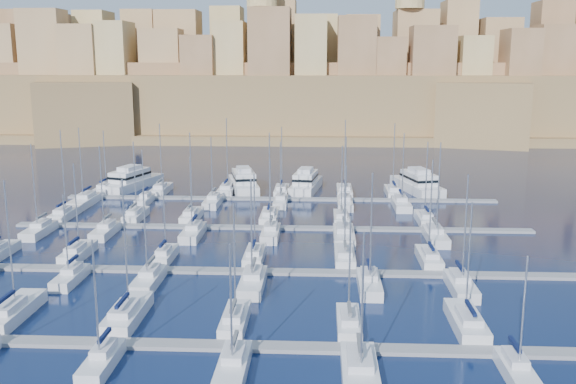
# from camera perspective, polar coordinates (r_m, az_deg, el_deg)

# --- Properties ---
(ground) EXTENTS (600.00, 600.00, 0.00)m
(ground) POSITION_cam_1_polar(r_m,az_deg,el_deg) (94.82, -2.00, -4.86)
(ground) COLOR black
(ground) RESTS_ON ground
(pontoon_near) EXTENTS (84.00, 2.00, 0.40)m
(pontoon_near) POSITION_cam_1_polar(r_m,az_deg,el_deg) (63.08, -4.70, -13.50)
(pontoon_near) COLOR slate
(pontoon_near) RESTS_ON ground
(pontoon_mid_near) EXTENTS (84.00, 2.00, 0.40)m
(pontoon_mid_near) POSITION_cam_1_polar(r_m,az_deg,el_deg) (83.37, -2.71, -7.07)
(pontoon_mid_near) COLOR slate
(pontoon_mid_near) RESTS_ON ground
(pontoon_mid_far) EXTENTS (84.00, 2.00, 0.40)m
(pontoon_mid_far) POSITION_cam_1_polar(r_m,az_deg,el_deg) (104.36, -1.53, -3.19)
(pontoon_mid_far) COLOR slate
(pontoon_mid_far) RESTS_ON ground
(pontoon_far) EXTENTS (84.00, 2.00, 0.40)m
(pontoon_far) POSITION_cam_1_polar(r_m,az_deg,el_deg) (125.69, -0.76, -0.61)
(pontoon_far) COLOR slate
(pontoon_far) RESTS_ON ground
(sailboat_1) EXTENTS (3.08, 10.26, 15.13)m
(sailboat_1) POSITION_cam_1_polar(r_m,az_deg,el_deg) (75.23, -23.27, -9.72)
(sailboat_1) COLOR silver
(sailboat_1) RESTS_ON ground
(sailboat_2) EXTENTS (3.04, 10.12, 15.35)m
(sailboat_2) POSITION_cam_1_polar(r_m,az_deg,el_deg) (70.71, -14.10, -10.47)
(sailboat_2) COLOR silver
(sailboat_2) RESTS_ON ground
(sailboat_3) EXTENTS (2.50, 8.34, 13.19)m
(sailboat_3) POSITION_cam_1_polar(r_m,az_deg,el_deg) (67.53, -4.74, -11.25)
(sailboat_3) COLOR silver
(sailboat_3) RESTS_ON ground
(sailboat_4) EXTENTS (2.39, 7.95, 12.08)m
(sailboat_4) POSITION_cam_1_polar(r_m,az_deg,el_deg) (66.88, 5.42, -11.51)
(sailboat_4) COLOR silver
(sailboat_4) RESTS_ON ground
(sailboat_5) EXTENTS (2.91, 9.71, 13.43)m
(sailboat_5) POSITION_cam_1_polar(r_m,az_deg,el_deg) (69.26, 15.59, -11.05)
(sailboat_5) COLOR silver
(sailboat_5) RESTS_ON ground
(sailboat_8) EXTENTS (2.24, 7.48, 12.32)m
(sailboat_8) POSITION_cam_1_polar(r_m,az_deg,el_deg) (61.29, -16.22, -14.21)
(sailboat_8) COLOR silver
(sailboat_8) RESTS_ON ground
(sailboat_9) EXTENTS (2.53, 8.43, 12.28)m
(sailboat_9) POSITION_cam_1_polar(r_m,az_deg,el_deg) (58.25, -4.91, -15.18)
(sailboat_9) COLOR silver
(sailboat_9) RESTS_ON ground
(sailboat_10) EXTENTS (3.08, 10.28, 13.71)m
(sailboat_10) POSITION_cam_1_polar(r_m,az_deg,el_deg) (57.06, 6.42, -15.79)
(sailboat_10) COLOR silver
(sailboat_10) RESTS_ON ground
(sailboat_11) EXTENTS (2.25, 7.50, 11.49)m
(sailboat_11) POSITION_cam_1_polar(r_m,az_deg,el_deg) (60.65, 19.68, -14.74)
(sailboat_11) COLOR silver
(sailboat_11) RESTS_ON ground
(sailboat_13) EXTENTS (2.64, 8.81, 13.48)m
(sailboat_13) POSITION_cam_1_polar(r_m,az_deg,el_deg) (94.04, -18.18, -5.13)
(sailboat_13) COLOR silver
(sailboat_13) RESTS_ON ground
(sailboat_14) EXTENTS (2.29, 7.63, 11.86)m
(sailboat_14) POSITION_cam_1_polar(r_m,az_deg,el_deg) (89.83, -10.87, -5.54)
(sailboat_14) COLOR silver
(sailboat_14) RESTS_ON ground
(sailboat_15) EXTENTS (2.54, 8.48, 12.31)m
(sailboat_15) POSITION_cam_1_polar(r_m,az_deg,el_deg) (88.15, -2.99, -5.67)
(sailboat_15) COLOR silver
(sailboat_15) RESTS_ON ground
(sailboat_16) EXTENTS (2.68, 8.92, 13.47)m
(sailboat_16) POSITION_cam_1_polar(r_m,az_deg,el_deg) (87.98, 5.06, -5.72)
(sailboat_16) COLOR silver
(sailboat_16) RESTS_ON ground
(sailboat_17) EXTENTS (2.64, 8.80, 14.33)m
(sailboat_17) POSITION_cam_1_polar(r_m,az_deg,el_deg) (89.09, 12.43, -5.73)
(sailboat_17) COLOR silver
(sailboat_17) RESTS_ON ground
(sailboat_19) EXTENTS (2.33, 7.77, 11.52)m
(sailboat_19) POSITION_cam_1_polar(r_m,az_deg,el_deg) (84.10, -18.77, -7.17)
(sailboat_19) COLOR silver
(sailboat_19) RESTS_ON ground
(sailboat_20) EXTENTS (2.59, 8.64, 12.48)m
(sailboat_20) POSITION_cam_1_polar(r_m,az_deg,el_deg) (80.63, -12.29, -7.61)
(sailboat_20) COLOR silver
(sailboat_20) RESTS_ON ground
(sailboat_21) EXTENTS (2.80, 9.34, 13.81)m
(sailboat_21) POSITION_cam_1_polar(r_m,az_deg,el_deg) (77.99, -3.16, -8.00)
(sailboat_21) COLOR silver
(sailboat_21) RESTS_ON ground
(sailboat_22) EXTENTS (2.63, 8.77, 14.57)m
(sailboat_22) POSITION_cam_1_polar(r_m,az_deg,el_deg) (78.06, 7.23, -8.06)
(sailboat_22) COLOR silver
(sailboat_22) RESTS_ON ground
(sailboat_23) EXTENTS (2.66, 8.87, 14.48)m
(sailboat_23) POSITION_cam_1_polar(r_m,az_deg,el_deg) (79.59, 15.11, -7.99)
(sailboat_23) COLOR silver
(sailboat_23) RESTS_ON ground
(sailboat_24) EXTENTS (2.68, 8.92, 15.60)m
(sailboat_24) POSITION_cam_1_polar(r_m,az_deg,el_deg) (117.71, -19.23, -1.85)
(sailboat_24) COLOR silver
(sailboat_24) RESTS_ON ground
(sailboat_25) EXTENTS (2.60, 8.65, 13.70)m
(sailboat_25) POSITION_cam_1_polar(r_m,az_deg,el_deg) (113.49, -13.38, -2.01)
(sailboat_25) COLOR silver
(sailboat_25) RESTS_ON ground
(sailboat_26) EXTENTS (2.66, 8.88, 15.27)m
(sailboat_26) POSITION_cam_1_polar(r_m,az_deg,el_deg) (111.27, -8.57, -2.08)
(sailboat_26) COLOR silver
(sailboat_26) RESTS_ON ground
(sailboat_27) EXTENTS (2.85, 9.51, 15.27)m
(sailboat_27) POSITION_cam_1_polar(r_m,az_deg,el_deg) (109.71, -1.65, -2.15)
(sailboat_27) COLOR silver
(sailboat_27) RESTS_ON ground
(sailboat_28) EXTENTS (2.50, 8.34, 13.24)m
(sailboat_28) POSITION_cam_1_polar(r_m,az_deg,el_deg) (108.89, 4.76, -2.31)
(sailboat_28) COLOR silver
(sailboat_28) RESTS_ON ground
(sailboat_29) EXTENTS (2.59, 8.63, 13.95)m
(sailboat_29) POSITION_cam_1_polar(r_m,az_deg,el_deg) (110.40, 12.09, -2.33)
(sailboat_29) COLOR silver
(sailboat_29) RESTS_ON ground
(sailboat_30) EXTENTS (2.66, 8.86, 14.73)m
(sailboat_30) POSITION_cam_1_polar(r_m,az_deg,el_deg) (108.15, -21.24, -3.17)
(sailboat_30) COLOR silver
(sailboat_30) RESTS_ON ground
(sailboat_31) EXTENTS (2.56, 8.54, 14.48)m
(sailboat_31) POSITION_cam_1_polar(r_m,az_deg,el_deg) (104.45, -15.92, -3.32)
(sailboat_31) COLOR silver
(sailboat_31) RESTS_ON ground
(sailboat_32) EXTENTS (2.75, 9.18, 13.01)m
(sailboat_32) POSITION_cam_1_polar(r_m,az_deg,el_deg) (100.56, -8.44, -3.58)
(sailboat_32) COLOR silver
(sailboat_32) RESTS_ON ground
(sailboat_33) EXTENTS (2.62, 8.72, 12.80)m
(sailboat_33) POSITION_cam_1_polar(r_m,az_deg,el_deg) (99.14, -1.55, -3.68)
(sailboat_33) COLOR silver
(sailboat_33) RESTS_ON ground
(sailboat_34) EXTENTS (3.10, 10.33, 14.74)m
(sailboat_34) POSITION_cam_1_polar(r_m,az_deg,el_deg) (98.15, 4.99, -3.86)
(sailboat_34) COLOR silver
(sailboat_34) RESTS_ON ground
(sailboat_35) EXTENTS (2.83, 9.43, 15.41)m
(sailboat_35) POSITION_cam_1_polar(r_m,az_deg,el_deg) (100.07, 12.98, -3.82)
(sailboat_35) COLOR silver
(sailboat_35) RESTS_ON ground
(sailboat_36) EXTENTS (2.70, 9.00, 13.06)m
(sailboat_36) POSITION_cam_1_polar(r_m,az_deg,el_deg) (137.94, -15.91, 0.27)
(sailboat_36) COLOR silver
(sailboat_36) RESTS_ON ground
(sailboat_37) EXTENTS (2.78, 9.28, 14.53)m
(sailboat_37) POSITION_cam_1_polar(r_m,az_deg,el_deg) (134.77, -11.19, 0.24)
(sailboat_37) COLOR silver
(sailboat_37) RESTS_ON ground
(sailboat_38) EXTENTS (2.99, 9.97, 15.65)m
(sailboat_38) POSITION_cam_1_polar(r_m,az_deg,el_deg) (132.44, -5.43, 0.22)
(sailboat_38) COLOR silver
(sailboat_38) RESTS_ON ground
(sailboat_39) EXTENTS (2.75, 9.17, 14.04)m
(sailboat_39) POSITION_cam_1_polar(r_m,az_deg,el_deg) (130.91, -0.57, 0.13)
(sailboat_39) COLOR silver
(sailboat_39) RESTS_ON ground
(sailboat_40) EXTENTS (3.00, 10.01, 15.46)m
(sailboat_40) POSITION_cam_1_polar(r_m,az_deg,el_deg) (131.17, 5.03, 0.11)
(sailboat_40) COLOR silver
(sailboat_40) RESTS_ON ground
(sailboat_41) EXTENTS (2.82, 9.39, 14.82)m
(sailboat_41) POSITION_cam_1_polar(r_m,az_deg,el_deg) (131.62, 9.32, 0.04)
(sailboat_41) COLOR silver
(sailboat_41) RESTS_ON ground
(sailboat_42) EXTENTS (3.24, 10.80, 15.02)m
(sailboat_42) POSITION_cam_1_polar(r_m,az_deg,el_deg) (127.24, -17.63, -0.76)
(sailboat_42) COLOR silver
(sailboat_42) RESTS_ON ground
(sailboat_43) EXTENTS (2.17, 7.22, 10.75)m
(sailboat_43) POSITION_cam_1_polar(r_m,az_deg,el_deg) (125.47, -12.61, -0.69)
(sailboat_43) COLOR silver
(sailboat_43) RESTS_ON ground
(sailboat_44) EXTENTS (2.68, 8.94, 13.35)m
(sailboat_44) POSITION_cam_1_polar(r_m,az_deg,el_deg) (121.78, -6.69, -0.84)
(sailboat_44) COLOR silver
(sailboat_44) RESTS_ON ground
(sailboat_45) EXTENTS (2.45, 8.18, 12.46)m
(sailboat_45) POSITION_cam_1_polar(r_m,az_deg,el_deg) (120.69, -0.66, -0.88)
(sailboat_45) COLOR silver
(sailboat_45) RESTS_ON ground
(sailboat_46) EXTENTS (2.77, 9.23, 13.59)m
(sailboat_46) POSITION_cam_1_polar(r_m,az_deg,el_deg) (120.05, 5.08, -0.99)
(sailboat_46) COLOR silver
(sailboat_46) RESTS_ON ground
(sailboat_47) EXTENTS (2.89, 9.62, 14.29)m
(sailboat_47) POSITION_cam_1_polar(r_m,az_deg,el_deg) (120.71, 10.03, -1.05)
(sailboat_47) COLOR silver
(sailboat_47) RESTS_ON ground
(motor_yacht_a) EXTENTS (9.89, 17.97, 5.25)m
(motor_yacht_a) POSITION_cam_1_polar(r_m,az_deg,el_deg) (140.59, -13.75, 1.00)
(motor_yacht_a) COLOR silver
(motor_yacht_a) RESTS_ON ground
(motor_yacht_b) EXTENTS (8.45, 17.00, 5.25)m
(motor_yacht_b) POSITION_cam_1_polar(r_m,az_deg,el_deg) (135.25, -3.98, 0.90)
(motor_yacht_b) COLOR silver
(motor_yacht_b) RESTS_ON ground
(motor_yacht_c) EXTENTS (6.89, 16.02, 5.25)m
(motor_yacht_c) POSITION_cam_1_polar(r_m,az_deg,el_deg) (133.93, 1.60, 0.82)
(motor_yacht_c) COLOR silver
(motor_yacht_c) RESTS_ON ground
(motor_yacht_d) EXTENTS (9.51, 18.20, 5.25)m
(motor_yacht_d) POSITION_cam_1_polar(r_m,az_deg,el_deg) (136.34, 11.43, 0.78)
(motor_yacht_d) COLOR silver
(motor_yacht_d) RESTS_ON ground
(fortified_city) EXTENTS (460.00, 108.95, 59.52)m
(fortified_city) POSITION_cam_1_polar(r_m,az_deg,el_deg) (246.24, 1.05, 8.85)
(fortified_city) COLOR brown
(fortified_city) RESTS_ON ground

